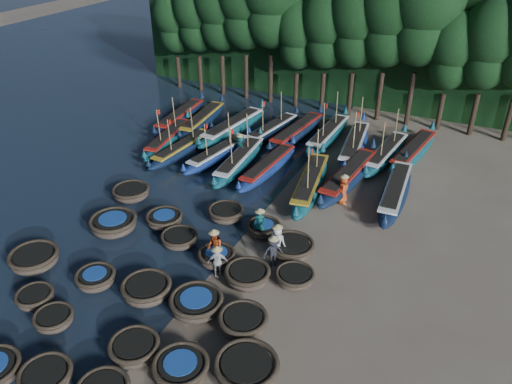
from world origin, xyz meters
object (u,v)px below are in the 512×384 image
at_px(long_boat_17, 413,151).
at_px(fisherman_3, 273,251).
at_px(coracle_2, 46,377).
at_px(long_boat_10, 203,120).
at_px(long_boat_1, 168,138).
at_px(fisherman_5, 240,146).
at_px(long_boat_15, 354,145).
at_px(fisherman_1, 260,223).
at_px(long_boat_3, 219,153).
at_px(coracle_13, 196,303).
at_px(coracle_6, 54,319).
at_px(coracle_22, 226,213).
at_px(long_boat_7, 349,176).
at_px(coracle_5, 35,297).
at_px(coracle_12, 147,289).
at_px(fisherman_6, 343,189).
at_px(long_boat_4, 240,160).
at_px(coracle_8, 181,368).
at_px(coracle_16, 179,239).
at_px(coracle_20, 131,192).
at_px(long_boat_9, 180,117).
at_px(coracle_7, 134,348).
at_px(fisherman_0, 277,241).
at_px(coracle_11, 96,278).
at_px(long_boat_14, 328,134).
at_px(coracle_23, 264,228).
at_px(coracle_9, 246,368).
at_px(coracle_24, 292,247).
at_px(coracle_10, 34,258).
at_px(long_boat_8, 395,191).
at_px(fisherman_2, 215,246).
at_px(coracle_18, 247,275).
at_px(coracle_14, 243,322).
at_px(long_boat_11, 233,127).
at_px(coracle_21, 164,219).
at_px(long_boat_6, 310,183).
at_px(long_boat_5, 268,166).
at_px(long_boat_13, 297,132).
at_px(fisherman_4, 218,260).
at_px(long_boat_2, 183,148).

height_order(long_boat_17, fisherman_3, fisherman_3).
relative_size(coracle_2, long_boat_10, 0.30).
relative_size(long_boat_1, fisherman_5, 3.96).
bearing_deg(long_boat_15, fisherman_1, -104.14).
xyz_separation_m(coracle_2, fisherman_5, (-2.05, 19.23, 0.44)).
relative_size(long_boat_3, long_boat_15, 0.85).
bearing_deg(coracle_13, coracle_6, -146.23).
bearing_deg(coracle_22, long_boat_7, 53.73).
distance_m(coracle_5, fisherman_1, 10.78).
bearing_deg(coracle_12, coracle_2, -95.07).
bearing_deg(long_boat_10, fisherman_5, -40.54).
bearing_deg(fisherman_6, fisherman_3, 159.77).
relative_size(coracle_6, fisherman_3, 0.91).
bearing_deg(long_boat_4, coracle_8, -74.13).
distance_m(coracle_16, coracle_20, 5.61).
xyz_separation_m(coracle_16, long_boat_9, (-8.58, 13.36, 0.17)).
distance_m(coracle_7, fisherman_0, 8.34).
xyz_separation_m(coracle_11, long_boat_14, (4.48, 19.34, 0.12)).
relative_size(coracle_23, long_boat_7, 0.21).
xyz_separation_m(coracle_5, coracle_9, (9.87, 0.45, 0.12)).
xyz_separation_m(coracle_12, fisherman_0, (3.97, 5.07, 0.49)).
relative_size(coracle_8, long_boat_10, 0.28).
height_order(coracle_9, coracle_24, coracle_9).
height_order(coracle_10, fisherman_5, fisherman_5).
height_order(long_boat_8, fisherman_2, fisherman_2).
distance_m(coracle_2, long_boat_3, 18.60).
bearing_deg(coracle_12, coracle_5, -149.41).
xyz_separation_m(coracle_2, coracle_24, (5.02, 10.87, -0.01)).
height_order(coracle_6, coracle_10, coracle_10).
bearing_deg(fisherman_3, coracle_18, -148.87).
distance_m(coracle_5, long_boat_10, 20.18).
height_order(coracle_16, long_boat_4, long_boat_4).
xyz_separation_m(long_boat_7, long_boat_10, (-12.62, 3.98, -0.05)).
height_order(coracle_14, fisherman_6, fisherman_6).
relative_size(coracle_13, long_boat_11, 0.31).
bearing_deg(fisherman_3, coracle_21, 133.74).
height_order(coracle_9, coracle_14, coracle_9).
bearing_deg(long_boat_6, coracle_8, -97.15).
distance_m(coracle_8, fisherman_1, 9.08).
xyz_separation_m(long_boat_5, fisherman_1, (2.51, -6.61, 0.46)).
relative_size(coracle_9, coracle_18, 1.16).
distance_m(coracle_18, fisherman_3, 1.80).
height_order(long_boat_7, fisherman_3, fisherman_3).
xyz_separation_m(long_boat_11, fisherman_3, (8.85, -12.76, 0.27)).
relative_size(long_boat_13, fisherman_5, 4.37).
xyz_separation_m(coracle_9, fisherman_1, (-3.22, 8.01, 0.48)).
bearing_deg(coracle_2, fisherman_4, 72.26).
xyz_separation_m(long_boat_2, long_boat_3, (2.57, 0.38, -0.00)).
height_order(coracle_13, fisherman_3, fisherman_3).
xyz_separation_m(coracle_21, coracle_24, (7.07, 0.55, 0.03)).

